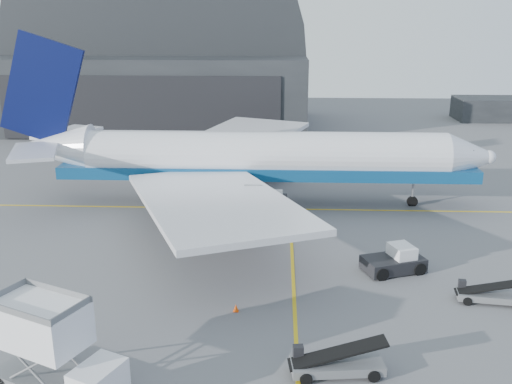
{
  "coord_description": "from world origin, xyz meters",
  "views": [
    {
      "loc": [
        -1.11,
        -33.02,
        18.16
      ],
      "look_at": [
        -2.97,
        11.03,
        4.5
      ],
      "focal_mm": 40.0,
      "sensor_mm": 36.0,
      "label": 1
    }
  ],
  "objects_px": {
    "catering_truck": "(52,349)",
    "belt_loader_b": "(490,295)",
    "airliner": "(247,158)",
    "belt_loader_a": "(336,364)",
    "pushback_tug": "(395,261)"
  },
  "relations": [
    {
      "from": "catering_truck",
      "to": "belt_loader_b",
      "type": "xyz_separation_m",
      "value": [
        25.12,
        10.5,
        -1.9
      ]
    },
    {
      "from": "airliner",
      "to": "belt_loader_a",
      "type": "relative_size",
      "value": 9.19
    },
    {
      "from": "airliner",
      "to": "pushback_tug",
      "type": "bearing_deg",
      "value": -52.48
    },
    {
      "from": "belt_loader_b",
      "to": "airliner",
      "type": "bearing_deg",
      "value": 137.96
    },
    {
      "from": "catering_truck",
      "to": "pushback_tug",
      "type": "relative_size",
      "value": 1.51
    },
    {
      "from": "airliner",
      "to": "belt_loader_a",
      "type": "height_order",
      "value": "airliner"
    },
    {
      "from": "catering_truck",
      "to": "belt_loader_a",
      "type": "height_order",
      "value": "catering_truck"
    },
    {
      "from": "belt_loader_a",
      "to": "catering_truck",
      "type": "bearing_deg",
      "value": -177.84
    },
    {
      "from": "pushback_tug",
      "to": "belt_loader_a",
      "type": "bearing_deg",
      "value": -132.58
    },
    {
      "from": "belt_loader_b",
      "to": "pushback_tug",
      "type": "bearing_deg",
      "value": 146.67
    },
    {
      "from": "airliner",
      "to": "belt_loader_b",
      "type": "distance_m",
      "value": 26.78
    },
    {
      "from": "belt_loader_b",
      "to": "catering_truck",
      "type": "bearing_deg",
      "value": -150.01
    },
    {
      "from": "pushback_tug",
      "to": "catering_truck",
      "type": "bearing_deg",
      "value": -162.14
    },
    {
      "from": "belt_loader_a",
      "to": "belt_loader_b",
      "type": "bearing_deg",
      "value": 31.35
    },
    {
      "from": "airliner",
      "to": "catering_truck",
      "type": "xyz_separation_m",
      "value": [
        -7.89,
        -30.57,
        -2.33
      ]
    }
  ]
}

